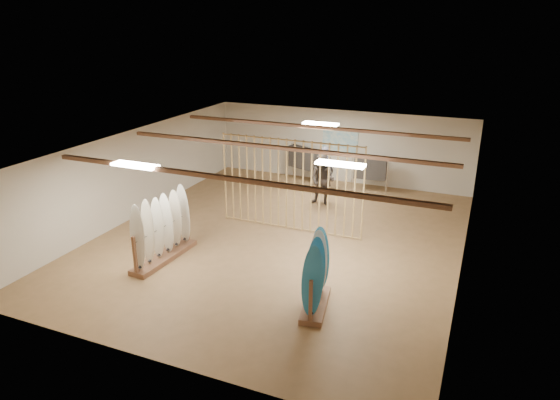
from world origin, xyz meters
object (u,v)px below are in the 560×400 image
at_px(rack_left, 163,238).
at_px(shopper_a, 325,167).
at_px(clothing_rack_a, 303,158).
at_px(clothing_rack_b, 370,169).
at_px(shopper_b, 322,177).
at_px(rack_right, 316,284).

bearing_deg(rack_left, shopper_a, 74.26).
distance_m(clothing_rack_a, clothing_rack_b, 2.70).
relative_size(rack_left, shopper_a, 1.13).
height_order(rack_left, shopper_b, shopper_b).
relative_size(rack_left, clothing_rack_a, 1.57).
xyz_separation_m(rack_left, rack_right, (4.48, -0.68, -0.02)).
bearing_deg(rack_right, shopper_a, 96.34).
bearing_deg(clothing_rack_a, clothing_rack_b, 17.88).
height_order(rack_left, shopper_a, shopper_a).
relative_size(rack_right, shopper_a, 0.88).
height_order(rack_left, clothing_rack_b, rack_left).
bearing_deg(rack_right, rack_left, 161.04).
height_order(rack_right, clothing_rack_b, rack_right).
distance_m(rack_right, clothing_rack_b, 8.33).
relative_size(rack_left, rack_right, 1.28).
bearing_deg(rack_right, clothing_rack_b, 84.90).
bearing_deg(rack_left, clothing_rack_b, 66.76).
height_order(clothing_rack_a, shopper_b, shopper_b).
height_order(clothing_rack_a, clothing_rack_b, clothing_rack_a).
distance_m(rack_left, shopper_a, 7.12).
height_order(clothing_rack_b, shopper_b, shopper_b).
height_order(rack_right, shopper_b, shopper_b).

